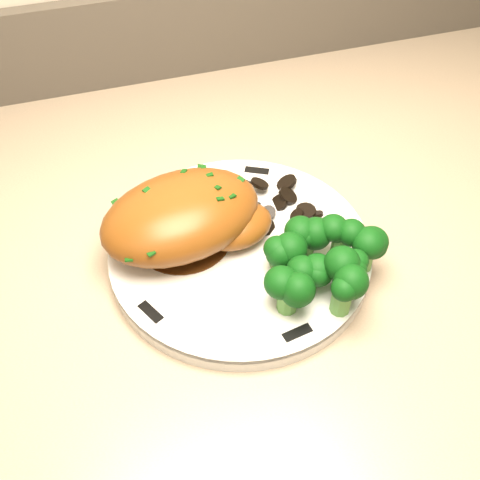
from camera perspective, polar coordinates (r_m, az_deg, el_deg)
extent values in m
cylinder|color=silver|center=(0.61, 0.00, -1.18)|extent=(0.31, 0.31, 0.02)
cube|color=black|center=(0.62, 10.46, 0.58)|extent=(0.01, 0.03, 0.00)
cube|color=black|center=(0.68, 1.61, 6.58)|extent=(0.03, 0.02, 0.00)
cube|color=black|center=(0.64, -9.04, 2.96)|extent=(0.03, 0.03, 0.00)
cube|color=black|center=(0.56, -8.47, -6.79)|extent=(0.02, 0.03, 0.00)
cube|color=black|center=(0.54, 5.45, -8.77)|extent=(0.03, 0.01, 0.00)
cylinder|color=#3B1E0A|center=(0.61, -5.42, 0.26)|extent=(0.10, 0.10, 0.00)
ellipsoid|color=brown|center=(0.59, -5.64, 2.30)|extent=(0.18, 0.14, 0.06)
ellipsoid|color=brown|center=(0.59, -0.38, 1.37)|extent=(0.08, 0.07, 0.03)
cube|color=#103E0D|center=(0.56, -10.55, 2.70)|extent=(0.01, 0.01, 0.00)
cube|color=#103E0D|center=(0.56, -8.78, 3.68)|extent=(0.01, 0.01, 0.00)
cube|color=#103E0D|center=(0.57, -6.99, 4.48)|extent=(0.01, 0.01, 0.00)
cube|color=#103E0D|center=(0.57, -5.21, 5.13)|extent=(0.01, 0.01, 0.00)
cube|color=#103E0D|center=(0.58, -3.44, 5.63)|extent=(0.01, 0.01, 0.00)
cube|color=#103E0D|center=(0.59, -1.71, 5.94)|extent=(0.01, 0.01, 0.00)
cylinder|color=black|center=(0.65, 6.17, 3.84)|extent=(0.02, 0.01, 0.01)
cylinder|color=black|center=(0.65, 5.72, 4.49)|extent=(0.02, 0.02, 0.01)
cylinder|color=black|center=(0.65, 4.94, 4.98)|extent=(0.02, 0.02, 0.01)
cylinder|color=black|center=(0.65, 3.89, 4.68)|extent=(0.02, 0.02, 0.01)
cylinder|color=black|center=(0.65, 2.81, 4.77)|extent=(0.02, 0.02, 0.01)
cylinder|color=black|center=(0.64, 1.81, 4.65)|extent=(0.02, 0.02, 0.02)
cylinder|color=black|center=(0.64, 1.02, 3.78)|extent=(0.03, 0.03, 0.01)
cylinder|color=black|center=(0.63, 0.60, 3.43)|extent=(0.03, 0.03, 0.00)
cylinder|color=black|center=(0.63, 0.61, 3.07)|extent=(0.02, 0.02, 0.01)
cylinder|color=black|center=(0.63, 1.05, 2.19)|extent=(0.03, 0.03, 0.02)
cylinder|color=black|center=(0.62, 1.88, 2.07)|extent=(0.03, 0.03, 0.01)
cylinder|color=black|center=(0.62, 2.96, 2.17)|extent=(0.03, 0.03, 0.01)
cylinder|color=black|center=(0.62, 4.08, 1.90)|extent=(0.02, 0.02, 0.01)
cylinder|color=black|center=(0.63, 5.12, 2.44)|extent=(0.03, 0.03, 0.01)
cylinder|color=black|center=(0.63, 5.90, 3.13)|extent=(0.03, 0.03, 0.02)
cylinder|color=black|center=(0.64, 6.23, 3.30)|extent=(0.03, 0.03, 0.02)
cylinder|color=#54933E|center=(0.58, 3.76, -1.59)|extent=(0.02, 0.02, 0.03)
sphere|color=black|center=(0.56, 3.85, -0.49)|extent=(0.03, 0.03, 0.03)
cylinder|color=#54933E|center=(0.59, 6.22, -0.21)|extent=(0.02, 0.02, 0.03)
sphere|color=black|center=(0.58, 6.36, 0.89)|extent=(0.03, 0.03, 0.03)
cylinder|color=#54933E|center=(0.59, 9.49, -0.64)|extent=(0.02, 0.02, 0.03)
sphere|color=black|center=(0.58, 9.70, 0.45)|extent=(0.03, 0.03, 0.03)
cylinder|color=#54933E|center=(0.56, 6.43, -3.90)|extent=(0.02, 0.02, 0.03)
sphere|color=black|center=(0.55, 6.58, -2.82)|extent=(0.03, 0.03, 0.03)
cylinder|color=#54933E|center=(0.57, 9.95, -3.44)|extent=(0.02, 0.02, 0.03)
sphere|color=black|center=(0.56, 10.17, -2.37)|extent=(0.03, 0.03, 0.03)
cylinder|color=#54933E|center=(0.59, 11.62, -1.74)|extent=(0.02, 0.02, 0.03)
sphere|color=black|center=(0.57, 11.87, -0.66)|extent=(0.03, 0.03, 0.03)
cylinder|color=#54933E|center=(0.55, 4.51, -5.73)|extent=(0.02, 0.02, 0.03)
sphere|color=black|center=(0.53, 4.62, -4.67)|extent=(0.03, 0.03, 0.03)
cylinder|color=#54933E|center=(0.55, 9.54, -5.79)|extent=(0.02, 0.02, 0.03)
sphere|color=black|center=(0.54, 9.76, -4.74)|extent=(0.03, 0.03, 0.03)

